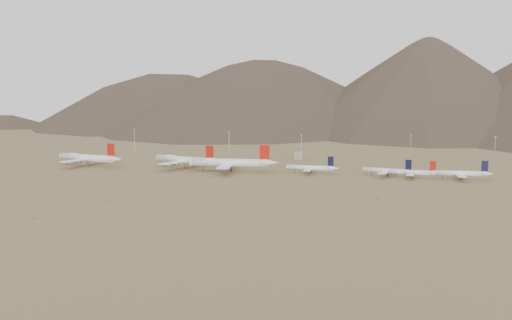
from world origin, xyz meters
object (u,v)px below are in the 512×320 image
(widebody_centre, at_px, (185,160))
(control_tower, at_px, (299,154))
(narrowbody_b, at_px, (388,171))
(widebody_west, at_px, (87,158))
(narrowbody_a, at_px, (311,168))
(widebody_east, at_px, (230,163))

(widebody_centre, height_order, control_tower, widebody_centre)
(control_tower, bearing_deg, narrowbody_b, -45.28)
(widebody_centre, bearing_deg, widebody_west, -157.30)
(widebody_centre, distance_m, narrowbody_a, 108.97)
(widebody_east, height_order, narrowbody_a, widebody_east)
(widebody_centre, bearing_deg, widebody_east, 5.91)
(widebody_west, height_order, narrowbody_a, widebody_west)
(widebody_west, bearing_deg, control_tower, 40.02)
(widebody_centre, relative_size, narrowbody_b, 1.63)
(widebody_centre, xyz_separation_m, narrowbody_b, (168.97, -1.08, -2.68))
(narrowbody_a, bearing_deg, widebody_west, -179.50)
(narrowbody_a, height_order, control_tower, narrowbody_a)
(widebody_centre, height_order, narrowbody_b, widebody_centre)
(widebody_east, height_order, control_tower, widebody_east)
(narrowbody_b, bearing_deg, widebody_east, -164.50)
(narrowbody_a, relative_size, control_tower, 3.56)
(widebody_east, xyz_separation_m, control_tower, (37.59, 96.77, -2.31))
(narrowbody_b, bearing_deg, widebody_centre, -168.46)
(widebody_west, height_order, widebody_east, widebody_east)
(widebody_west, xyz_separation_m, narrowbody_a, (197.98, 7.83, -2.62))
(widebody_west, bearing_deg, widebody_east, 10.19)
(widebody_east, distance_m, narrowbody_a, 66.24)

